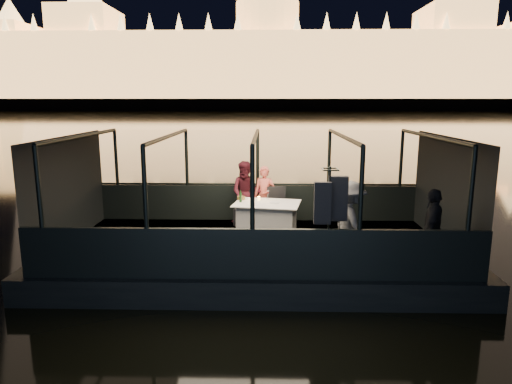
{
  "coord_description": "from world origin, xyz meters",
  "views": [
    {
      "loc": [
        0.25,
        -9.42,
        3.54
      ],
      "look_at": [
        0.0,
        0.4,
        1.55
      ],
      "focal_mm": 32.0,
      "sensor_mm": 36.0,
      "label": 1
    }
  ],
  "objects_px": {
    "chair_port_left": "(243,207)",
    "person_woman_coral": "(264,195)",
    "person_man_maroon": "(246,194)",
    "coat_stand": "(329,223)",
    "dining_table_central": "(267,219)",
    "chair_port_right": "(276,210)",
    "passenger_stripe": "(351,219)",
    "passenger_dark": "(433,224)",
    "wine_bottle": "(241,196)"
  },
  "relations": [
    {
      "from": "passenger_stripe",
      "to": "person_man_maroon",
      "type": "bearing_deg",
      "value": 20.02
    },
    {
      "from": "wine_bottle",
      "to": "coat_stand",
      "type": "bearing_deg",
      "value": -52.65
    },
    {
      "from": "chair_port_left",
      "to": "dining_table_central",
      "type": "bearing_deg",
      "value": -43.1
    },
    {
      "from": "person_man_maroon",
      "to": "passenger_stripe",
      "type": "height_order",
      "value": "passenger_stripe"
    },
    {
      "from": "person_woman_coral",
      "to": "person_man_maroon",
      "type": "xyz_separation_m",
      "value": [
        -0.45,
        0.05,
        0.0
      ]
    },
    {
      "from": "passenger_dark",
      "to": "wine_bottle",
      "type": "distance_m",
      "value": 4.15
    },
    {
      "from": "dining_table_central",
      "to": "passenger_dark",
      "type": "distance_m",
      "value": 3.63
    },
    {
      "from": "chair_port_right",
      "to": "passenger_dark",
      "type": "distance_m",
      "value": 3.87
    },
    {
      "from": "dining_table_central",
      "to": "chair_port_left",
      "type": "relative_size",
      "value": 1.73
    },
    {
      "from": "chair_port_right",
      "to": "person_woman_coral",
      "type": "bearing_deg",
      "value": 123.6
    },
    {
      "from": "person_woman_coral",
      "to": "coat_stand",
      "type": "bearing_deg",
      "value": -53.45
    },
    {
      "from": "person_woman_coral",
      "to": "person_man_maroon",
      "type": "distance_m",
      "value": 0.45
    },
    {
      "from": "person_man_maroon",
      "to": "coat_stand",
      "type": "bearing_deg",
      "value": -53.96
    },
    {
      "from": "chair_port_left",
      "to": "passenger_stripe",
      "type": "distance_m",
      "value": 3.42
    },
    {
      "from": "dining_table_central",
      "to": "chair_port_right",
      "type": "height_order",
      "value": "chair_port_right"
    },
    {
      "from": "person_man_maroon",
      "to": "wine_bottle",
      "type": "relative_size",
      "value": 5.76
    },
    {
      "from": "dining_table_central",
      "to": "person_man_maroon",
      "type": "xyz_separation_m",
      "value": [
        -0.52,
        1.02,
        0.36
      ]
    },
    {
      "from": "passenger_stripe",
      "to": "chair_port_right",
      "type": "bearing_deg",
      "value": 12.29
    },
    {
      "from": "person_man_maroon",
      "to": "wine_bottle",
      "type": "xyz_separation_m",
      "value": [
        -0.08,
        -0.95,
        0.17
      ]
    },
    {
      "from": "coat_stand",
      "to": "passenger_stripe",
      "type": "bearing_deg",
      "value": 43.15
    },
    {
      "from": "dining_table_central",
      "to": "chair_port_right",
      "type": "xyz_separation_m",
      "value": [
        0.22,
        0.65,
        0.06
      ]
    },
    {
      "from": "coat_stand",
      "to": "passenger_dark",
      "type": "bearing_deg",
      "value": 3.34
    },
    {
      "from": "dining_table_central",
      "to": "wine_bottle",
      "type": "height_order",
      "value": "wine_bottle"
    },
    {
      "from": "chair_port_right",
      "to": "passenger_dark",
      "type": "height_order",
      "value": "passenger_dark"
    },
    {
      "from": "person_woman_coral",
      "to": "person_man_maroon",
      "type": "relative_size",
      "value": 0.93
    },
    {
      "from": "coat_stand",
      "to": "passenger_dark",
      "type": "height_order",
      "value": "coat_stand"
    },
    {
      "from": "coat_stand",
      "to": "wine_bottle",
      "type": "bearing_deg",
      "value": 127.35
    },
    {
      "from": "chair_port_left",
      "to": "person_man_maroon",
      "type": "bearing_deg",
      "value": 68.67
    },
    {
      "from": "chair_port_left",
      "to": "person_woman_coral",
      "type": "bearing_deg",
      "value": 20.39
    },
    {
      "from": "person_man_maroon",
      "to": "passenger_stripe",
      "type": "relative_size",
      "value": 1.0
    },
    {
      "from": "chair_port_left",
      "to": "coat_stand",
      "type": "relative_size",
      "value": 0.44
    },
    {
      "from": "passenger_dark",
      "to": "chair_port_left",
      "type": "bearing_deg",
      "value": -104.14
    },
    {
      "from": "chair_port_right",
      "to": "person_man_maroon",
      "type": "xyz_separation_m",
      "value": [
        -0.74,
        0.37,
        0.3
      ]
    },
    {
      "from": "chair_port_right",
      "to": "wine_bottle",
      "type": "xyz_separation_m",
      "value": [
        -0.82,
        -0.58,
        0.47
      ]
    },
    {
      "from": "wine_bottle",
      "to": "chair_port_left",
      "type": "bearing_deg",
      "value": 89.19
    },
    {
      "from": "coat_stand",
      "to": "person_man_maroon",
      "type": "distance_m",
      "value": 3.56
    },
    {
      "from": "chair_port_right",
      "to": "person_woman_coral",
      "type": "relative_size",
      "value": 0.67
    },
    {
      "from": "chair_port_right",
      "to": "passenger_dark",
      "type": "relative_size",
      "value": 0.64
    },
    {
      "from": "dining_table_central",
      "to": "coat_stand",
      "type": "height_order",
      "value": "coat_stand"
    },
    {
      "from": "person_man_maroon",
      "to": "passenger_dark",
      "type": "distance_m",
      "value": 4.64
    },
    {
      "from": "person_woman_coral",
      "to": "passenger_stripe",
      "type": "xyz_separation_m",
      "value": [
        1.63,
        -2.68,
        0.1
      ]
    },
    {
      "from": "dining_table_central",
      "to": "chair_port_left",
      "type": "xyz_separation_m",
      "value": [
        -0.59,
        0.92,
        0.06
      ]
    },
    {
      "from": "person_woman_coral",
      "to": "passenger_dark",
      "type": "distance_m",
      "value": 4.28
    },
    {
      "from": "chair_port_right",
      "to": "passenger_stripe",
      "type": "height_order",
      "value": "passenger_stripe"
    },
    {
      "from": "dining_table_central",
      "to": "coat_stand",
      "type": "relative_size",
      "value": 0.76
    },
    {
      "from": "person_woman_coral",
      "to": "passenger_dark",
      "type": "height_order",
      "value": "passenger_dark"
    },
    {
      "from": "dining_table_central",
      "to": "person_man_maroon",
      "type": "bearing_deg",
      "value": 116.84
    },
    {
      "from": "coat_stand",
      "to": "wine_bottle",
      "type": "height_order",
      "value": "coat_stand"
    },
    {
      "from": "chair_port_left",
      "to": "wine_bottle",
      "type": "distance_m",
      "value": 0.96
    },
    {
      "from": "wine_bottle",
      "to": "passenger_stripe",
      "type": "bearing_deg",
      "value": -39.34
    }
  ]
}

